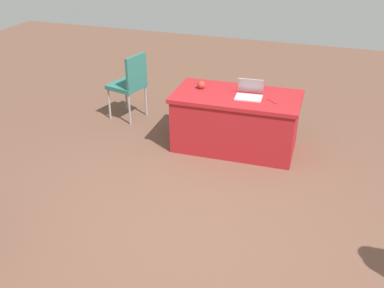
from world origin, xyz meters
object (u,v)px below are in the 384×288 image
table_foreground (236,121)px  chair_tucked_right (130,82)px  scissors_red (273,101)px  yarn_ball (201,85)px  laptop_silver (249,94)px

table_foreground → chair_tucked_right: (1.66, -0.39, 0.20)m
chair_tucked_right → scissors_red: (-2.11, 0.46, 0.17)m
table_foreground → chair_tucked_right: chair_tucked_right is taller
table_foreground → yarn_ball: size_ratio=15.88×
laptop_silver → yarn_ball: (0.64, -0.08, 0.01)m
laptop_silver → yarn_ball: 0.64m
table_foreground → scissors_red: size_ratio=8.83×
table_foreground → chair_tucked_right: bearing=-13.2°
laptop_silver → yarn_ball: laptop_silver is taller
yarn_ball → chair_tucked_right: bearing=-15.8°
chair_tucked_right → scissors_red: size_ratio=5.38×
yarn_ball → scissors_red: 0.94m
chair_tucked_right → laptop_silver: size_ratio=2.87×
chair_tucked_right → laptop_silver: bearing=-89.2°
yarn_ball → scissors_red: (-0.93, 0.13, -0.05)m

